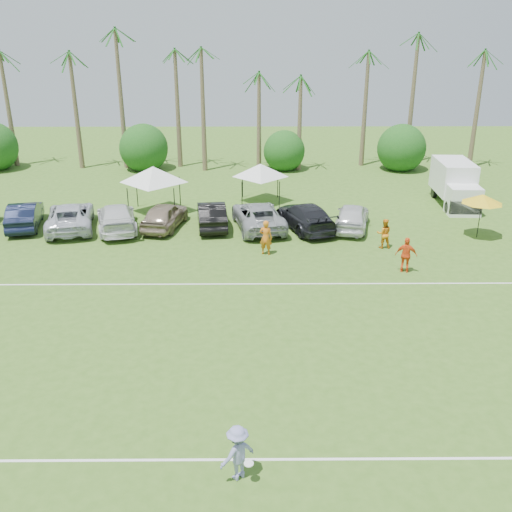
{
  "coord_description": "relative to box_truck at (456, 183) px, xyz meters",
  "views": [
    {
      "loc": [
        3.23,
        -10.99,
        11.63
      ],
      "look_at": [
        3.41,
        13.67,
        1.6
      ],
      "focal_mm": 40.0,
      "sensor_mm": 36.0,
      "label": 1
    }
  ],
  "objects": [
    {
      "name": "field_lines",
      "position": [
        -17.21,
        -18.99,
        -1.55
      ],
      "size": [
        80.0,
        12.1,
        0.01
      ],
      "color": "white",
      "rests_on": "ground"
    },
    {
      "name": "palm_tree_1",
      "position": [
        -34.21,
        11.01,
        6.79
      ],
      "size": [
        2.4,
        2.4,
        9.9
      ],
      "color": "brown",
      "rests_on": "ground"
    },
    {
      "name": "palm_tree_2",
      "position": [
        -29.21,
        11.01,
        7.65
      ],
      "size": [
        2.4,
        2.4,
        10.9
      ],
      "color": "brown",
      "rests_on": "ground"
    },
    {
      "name": "palm_tree_3",
      "position": [
        -25.21,
        11.01,
        8.5
      ],
      "size": [
        2.4,
        2.4,
        11.9
      ],
      "color": "brown",
      "rests_on": "ground"
    },
    {
      "name": "palm_tree_4",
      "position": [
        -21.21,
        11.01,
        5.92
      ],
      "size": [
        2.4,
        2.4,
        8.9
      ],
      "color": "brown",
      "rests_on": "ground"
    },
    {
      "name": "palm_tree_5",
      "position": [
        -17.21,
        11.01,
        6.79
      ],
      "size": [
        2.4,
        2.4,
        9.9
      ],
      "color": "brown",
      "rests_on": "ground"
    },
    {
      "name": "palm_tree_6",
      "position": [
        -13.21,
        11.01,
        7.65
      ],
      "size": [
        2.4,
        2.4,
        10.9
      ],
      "color": "brown",
      "rests_on": "ground"
    },
    {
      "name": "palm_tree_7",
      "position": [
        -9.21,
        11.01,
        8.5
      ],
      "size": [
        2.4,
        2.4,
        11.9
      ],
      "color": "brown",
      "rests_on": "ground"
    },
    {
      "name": "palm_tree_8",
      "position": [
        -4.21,
        11.01,
        5.92
      ],
      "size": [
        2.4,
        2.4,
        8.9
      ],
      "color": "brown",
      "rests_on": "ground"
    },
    {
      "name": "palm_tree_9",
      "position": [
        0.79,
        11.01,
        6.79
      ],
      "size": [
        2.4,
        2.4,
        9.9
      ],
      "color": "brown",
      "rests_on": "ground"
    },
    {
      "name": "palm_tree_10",
      "position": [
        5.79,
        11.01,
        7.65
      ],
      "size": [
        2.4,
        2.4,
        10.9
      ],
      "color": "brown",
      "rests_on": "ground"
    },
    {
      "name": "bush_tree_1",
      "position": [
        -23.21,
        12.01,
        0.24
      ],
      "size": [
        4.0,
        4.0,
        4.0
      ],
      "color": "brown",
      "rests_on": "ground"
    },
    {
      "name": "bush_tree_2",
      "position": [
        -11.21,
        12.01,
        0.24
      ],
      "size": [
        4.0,
        4.0,
        4.0
      ],
      "color": "brown",
      "rests_on": "ground"
    },
    {
      "name": "bush_tree_3",
      "position": [
        -1.21,
        12.01,
        0.24
      ],
      "size": [
        4.0,
        4.0,
        4.0
      ],
      "color": "brown",
      "rests_on": "ground"
    },
    {
      "name": "sideline_player_a",
      "position": [
        -13.24,
        -9.11,
        -0.6
      ],
      "size": [
        0.81,
        0.65,
        1.93
      ],
      "primitive_type": "imported",
      "rotation": [
        0.0,
        0.0,
        2.85
      ],
      "color": "orange",
      "rests_on": "ground"
    },
    {
      "name": "sideline_player_b",
      "position": [
        -6.63,
        -8.19,
        -0.71
      ],
      "size": [
        0.85,
        0.68,
        1.69
      ],
      "primitive_type": "imported",
      "rotation": [
        0.0,
        0.0,
        3.09
      ],
      "color": "orange",
      "rests_on": "ground"
    },
    {
      "name": "sideline_player_c",
      "position": [
        -6.25,
        -11.57,
        -0.64
      ],
      "size": [
        1.16,
        0.74,
        1.83
      ],
      "primitive_type": "imported",
      "rotation": [
        0.0,
        0.0,
        2.85
      ],
      "color": "#EF511A",
      "rests_on": "ground"
    },
    {
      "name": "box_truck",
      "position": [
        0.0,
        0.0,
        0.0
      ],
      "size": [
        2.4,
        5.75,
        2.92
      ],
      "rotation": [
        0.0,
        0.0,
        -0.05
      ],
      "color": "white",
      "rests_on": "ground"
    },
    {
      "name": "canopy_tent_left",
      "position": [
        -20.38,
        -1.7,
        1.57
      ],
      "size": [
        4.52,
        4.52,
        3.66
      ],
      "color": "black",
      "rests_on": "ground"
    },
    {
      "name": "canopy_tent_right",
      "position": [
        -13.39,
        0.73,
        1.18
      ],
      "size": [
        3.95,
        3.95,
        3.2
      ],
      "color": "black",
      "rests_on": "ground"
    },
    {
      "name": "market_umbrella",
      "position": [
        -0.72,
        -6.53,
        0.78
      ],
      "size": [
        2.35,
        2.35,
        2.61
      ],
      "color": "black",
      "rests_on": "ground"
    },
    {
      "name": "frisbee_player",
      "position": [
        -14.39,
        -25.66,
        -0.72
      ],
      "size": [
        1.24,
        1.14,
        1.67
      ],
      "rotation": [
        0.0,
        0.0,
        3.77
      ],
      "color": "#8386BA",
      "rests_on": "ground"
    },
    {
      "name": "parked_car_1",
      "position": [
        -27.95,
        -4.55,
        -0.77
      ],
      "size": [
        2.67,
        5.06,
        1.59
      ],
      "primitive_type": "imported",
      "rotation": [
        0.0,
        0.0,
        3.36
      ],
      "color": "black",
      "rests_on": "ground"
    },
    {
      "name": "parked_car_2",
      "position": [
        -25.08,
        -4.84,
        -0.77
      ],
      "size": [
        3.83,
        6.15,
        1.59
      ],
      "primitive_type": "imported",
      "rotation": [
        0.0,
        0.0,
        3.36
      ],
      "color": "silver",
      "rests_on": "ground"
    },
    {
      "name": "parked_car_3",
      "position": [
        -22.21,
        -5.03,
        -0.77
      ],
      "size": [
        3.55,
        5.85,
        1.59
      ],
      "primitive_type": "imported",
      "rotation": [
        0.0,
        0.0,
        3.4
      ],
      "color": "silver",
      "rests_on": "ground"
    },
    {
      "name": "parked_car_4",
      "position": [
        -19.34,
        -4.69,
        -0.77
      ],
      "size": [
        2.73,
        4.93,
        1.59
      ],
      "primitive_type": "imported",
      "rotation": [
        0.0,
        0.0,
        2.95
      ],
      "color": "gray",
      "rests_on": "ground"
    },
    {
      "name": "parked_car_5",
      "position": [
        -16.47,
        -4.53,
        -0.77
      ],
      "size": [
        2.25,
        4.98,
        1.59
      ],
      "primitive_type": "imported",
      "rotation": [
        0.0,
        0.0,
        3.26
      ],
      "color": "black",
      "rests_on": "ground"
    },
    {
      "name": "parked_car_6",
      "position": [
        -13.61,
        -4.82,
        -0.77
      ],
      "size": [
        3.65,
        6.1,
        1.59
      ],
      "primitive_type": "imported",
      "rotation": [
        0.0,
        0.0,
        3.33
      ],
      "color": "#9FA1A4",
      "rests_on": "ground"
    },
    {
      "name": "parked_car_7",
      "position": [
        -10.74,
        -4.94,
        -0.77
      ],
      "size": [
        3.81,
        5.89,
        1.59
      ],
      "primitive_type": "imported",
      "rotation": [
        0.0,
        0.0,
        3.46
      ],
      "color": "black",
      "rests_on": "ground"
    },
    {
      "name": "parked_car_8",
      "position": [
        -7.87,
        -4.95,
        -0.77
      ],
      "size": [
        2.95,
        4.97,
        1.59
      ],
      "primitive_type": "imported",
      "rotation": [
        0.0,
        0.0,
        2.9
      ],
      "color": "silver",
      "rests_on": "ground"
    }
  ]
}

